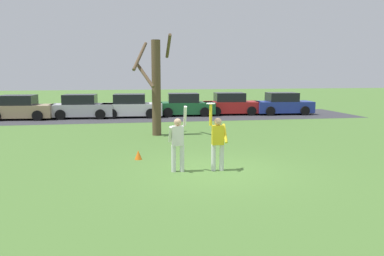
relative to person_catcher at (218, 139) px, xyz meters
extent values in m
plane|color=#4C7533|center=(-0.03, -0.04, -0.98)|extent=(120.00, 120.00, 0.00)
cylinder|color=silver|center=(0.13, -0.01, -0.57)|extent=(0.14, 0.14, 0.82)
cylinder|color=silver|center=(-0.13, 0.01, -0.57)|extent=(0.14, 0.14, 0.82)
cube|color=gold|center=(0.00, 0.00, 0.14)|extent=(0.37, 0.24, 0.60)
sphere|color=tan|center=(0.00, 0.00, 0.55)|extent=(0.23, 0.23, 0.23)
cylinder|color=gold|center=(0.22, -0.01, 0.19)|extent=(0.12, 0.49, 0.57)
cylinder|color=gold|center=(-0.22, 0.01, 0.77)|extent=(0.09, 0.09, 0.66)
cylinder|color=silver|center=(-1.36, 0.09, -0.57)|extent=(0.14, 0.14, 0.82)
cylinder|color=silver|center=(-1.10, 0.07, -0.57)|extent=(0.14, 0.14, 0.82)
cube|color=silver|center=(-1.23, 0.08, 0.14)|extent=(0.37, 0.24, 0.60)
sphere|color=tan|center=(-1.23, 0.08, 0.55)|extent=(0.23, 0.23, 0.23)
cylinder|color=silver|center=(-1.46, 0.10, 0.19)|extent=(0.12, 0.49, 0.57)
cylinder|color=silver|center=(-1.01, 0.07, 0.74)|extent=(0.11, 0.36, 0.64)
cylinder|color=white|center=(-0.22, 0.01, 1.11)|extent=(0.27, 0.27, 0.02)
cube|color=tan|center=(-9.42, 15.29, -0.43)|extent=(4.22, 2.09, 0.80)
cube|color=black|center=(-9.57, 15.30, 0.29)|extent=(2.21, 1.78, 0.64)
cylinder|color=black|center=(-8.08, 16.11, -0.65)|extent=(0.67, 0.27, 0.66)
cylinder|color=black|center=(-8.21, 14.29, -0.65)|extent=(0.67, 0.27, 0.66)
cylinder|color=black|center=(-10.62, 16.29, -0.65)|extent=(0.67, 0.27, 0.66)
cube|color=#BCBCC1|center=(-5.53, 15.40, -0.43)|extent=(4.22, 2.09, 0.80)
cube|color=black|center=(-5.68, 15.41, 0.29)|extent=(2.21, 1.78, 0.64)
cylinder|color=black|center=(-4.20, 16.22, -0.65)|extent=(0.67, 0.27, 0.66)
cylinder|color=black|center=(-4.33, 14.40, -0.65)|extent=(0.67, 0.27, 0.66)
cylinder|color=black|center=(-6.74, 16.40, -0.65)|extent=(0.67, 0.27, 0.66)
cylinder|color=black|center=(-6.87, 14.58, -0.65)|extent=(0.67, 0.27, 0.66)
cube|color=white|center=(-2.25, 15.33, -0.43)|extent=(4.22, 2.09, 0.80)
cube|color=black|center=(-2.40, 15.34, 0.29)|extent=(2.21, 1.78, 0.64)
cylinder|color=black|center=(-0.92, 16.15, -0.65)|extent=(0.67, 0.27, 0.66)
cylinder|color=black|center=(-1.05, 14.33, -0.65)|extent=(0.67, 0.27, 0.66)
cylinder|color=black|center=(-3.45, 16.33, -0.65)|extent=(0.67, 0.27, 0.66)
cylinder|color=black|center=(-3.58, 14.51, -0.65)|extent=(0.67, 0.27, 0.66)
cube|color=#1E6633|center=(1.51, 15.67, -0.43)|extent=(4.22, 2.09, 0.80)
cube|color=black|center=(1.36, 15.68, 0.29)|extent=(2.21, 1.78, 0.64)
cylinder|color=black|center=(2.84, 16.49, -0.65)|extent=(0.67, 0.27, 0.66)
cylinder|color=black|center=(2.71, 14.67, -0.65)|extent=(0.67, 0.27, 0.66)
cylinder|color=black|center=(0.30, 16.67, -0.65)|extent=(0.67, 0.27, 0.66)
cylinder|color=black|center=(0.17, 14.85, -0.65)|extent=(0.67, 0.27, 0.66)
cube|color=red|center=(4.94, 15.79, -0.43)|extent=(4.22, 2.09, 0.80)
cube|color=black|center=(4.79, 15.80, 0.29)|extent=(2.21, 1.78, 0.64)
cylinder|color=black|center=(6.27, 16.61, -0.65)|extent=(0.67, 0.27, 0.66)
cylinder|color=black|center=(6.14, 14.79, -0.65)|extent=(0.67, 0.27, 0.66)
cylinder|color=black|center=(3.73, 16.79, -0.65)|extent=(0.67, 0.27, 0.66)
cylinder|color=black|center=(3.60, 14.97, -0.65)|extent=(0.67, 0.27, 0.66)
cube|color=#233893|center=(8.77, 15.30, -0.43)|extent=(4.22, 2.09, 0.80)
cube|color=black|center=(8.62, 15.31, 0.29)|extent=(2.21, 1.78, 0.64)
cylinder|color=black|center=(10.10, 16.12, -0.65)|extent=(0.67, 0.27, 0.66)
cylinder|color=black|center=(9.97, 14.30, -0.65)|extent=(0.67, 0.27, 0.66)
cylinder|color=black|center=(7.57, 16.30, -0.65)|extent=(0.67, 0.27, 0.66)
cylinder|color=black|center=(7.44, 14.49, -0.65)|extent=(0.67, 0.27, 0.66)
cube|color=#38383D|center=(-0.21, 15.41, -0.98)|extent=(27.59, 6.40, 0.01)
cylinder|color=brown|center=(-1.25, 7.26, 1.30)|extent=(0.43, 0.43, 4.57)
cylinder|color=brown|center=(-1.99, 7.59, 2.83)|extent=(0.84, 1.63, 1.44)
cylinder|color=brown|center=(-0.65, 7.27, 3.30)|extent=(0.17, 1.31, 1.08)
cylinder|color=brown|center=(-1.80, 6.94, 1.91)|extent=(0.83, 1.25, 1.15)
cone|color=orange|center=(-2.36, 2.01, -0.82)|extent=(0.26, 0.26, 0.32)
camera|label=1|loc=(-2.84, -11.38, 2.02)|focal=36.14mm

